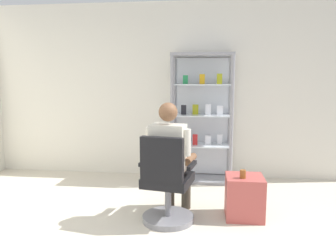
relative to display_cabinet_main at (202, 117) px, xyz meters
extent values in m
cube|color=silver|center=(-0.40, 0.24, 0.39)|extent=(6.00, 0.10, 2.70)
cylinder|color=gray|center=(-0.42, -0.26, -0.01)|extent=(0.05, 0.05, 1.90)
cylinder|color=gray|center=(0.43, -0.26, -0.01)|extent=(0.05, 0.05, 1.90)
cylinder|color=gray|center=(-0.42, 0.14, -0.01)|extent=(0.05, 0.05, 1.90)
cylinder|color=gray|center=(0.43, 0.14, -0.01)|extent=(0.05, 0.05, 1.90)
cube|color=gray|center=(0.00, -0.06, 0.92)|extent=(0.90, 0.45, 0.04)
cube|color=gray|center=(0.00, -0.06, -0.94)|extent=(0.90, 0.45, 0.04)
cube|color=silver|center=(0.00, 0.15, -0.01)|extent=(0.84, 0.02, 1.80)
cube|color=silver|center=(0.00, -0.06, -0.41)|extent=(0.82, 0.39, 0.02)
cube|color=black|center=(-0.26, -0.04, -0.33)|extent=(0.09, 0.06, 0.15)
cube|color=red|center=(-0.09, -0.09, -0.33)|extent=(0.07, 0.04, 0.16)
cube|color=silver|center=(0.10, -0.07, -0.33)|extent=(0.09, 0.04, 0.14)
cube|color=silver|center=(0.28, -0.02, -0.33)|extent=(0.08, 0.04, 0.15)
cube|color=silver|center=(0.00, -0.06, 0.04)|extent=(0.82, 0.39, 0.02)
cube|color=black|center=(-0.27, -0.07, 0.12)|extent=(0.08, 0.03, 0.14)
cube|color=#999919|center=(-0.09, -0.03, 0.12)|extent=(0.09, 0.05, 0.15)
cube|color=silver|center=(0.09, -0.05, 0.12)|extent=(0.08, 0.05, 0.15)
cube|color=silver|center=(0.26, -0.11, 0.11)|extent=(0.09, 0.04, 0.13)
cube|color=silver|center=(0.00, -0.06, 0.49)|extent=(0.82, 0.39, 0.02)
cube|color=#268C4C|center=(-0.25, -0.06, 0.56)|extent=(0.07, 0.05, 0.13)
cube|color=gold|center=(0.00, -0.08, 0.57)|extent=(0.08, 0.05, 0.14)
cube|color=#999919|center=(0.25, -0.07, 0.57)|extent=(0.08, 0.04, 0.15)
cylinder|color=slate|center=(-0.33, -1.56, -0.93)|extent=(0.56, 0.56, 0.06)
cylinder|color=slate|center=(-0.33, -1.56, -0.73)|extent=(0.07, 0.07, 0.41)
cube|color=black|center=(-0.33, -1.56, -0.50)|extent=(0.56, 0.56, 0.10)
cube|color=black|center=(-0.37, -1.76, -0.23)|extent=(0.45, 0.16, 0.45)
cube|color=black|center=(-0.07, -1.60, -0.32)|extent=(0.09, 0.30, 0.04)
cube|color=black|center=(-0.58, -1.51, -0.32)|extent=(0.09, 0.30, 0.04)
cylinder|color=#3F382D|center=(-0.19, -1.38, -0.40)|extent=(0.21, 0.42, 0.14)
cylinder|color=#3F382D|center=(-0.16, -1.18, -0.68)|extent=(0.11, 0.11, 0.56)
cylinder|color=#3F382D|center=(-0.39, -1.34, -0.40)|extent=(0.21, 0.42, 0.14)
cylinder|color=#3F382D|center=(-0.35, -1.14, -0.68)|extent=(0.11, 0.11, 0.56)
cube|color=beige|center=(-0.33, -1.56, -0.15)|extent=(0.39, 0.28, 0.50)
sphere|color=brown|center=(-0.33, -1.56, 0.23)|extent=(0.20, 0.20, 0.20)
cylinder|color=beige|center=(-0.13, -1.59, -0.08)|extent=(0.09, 0.09, 0.28)
cylinder|color=brown|center=(-0.10, -1.42, -0.30)|extent=(0.13, 0.31, 0.08)
cylinder|color=beige|center=(-0.52, -1.52, -0.08)|extent=(0.09, 0.09, 0.28)
cylinder|color=brown|center=(-0.49, -1.34, -0.30)|extent=(0.13, 0.31, 0.08)
cube|color=#B24C47|center=(0.50, -1.36, -0.73)|extent=(0.41, 0.40, 0.47)
cylinder|color=brown|center=(0.47, -1.43, -0.45)|extent=(0.07, 0.07, 0.09)
camera|label=1|loc=(0.07, -4.92, 0.56)|focal=35.00mm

